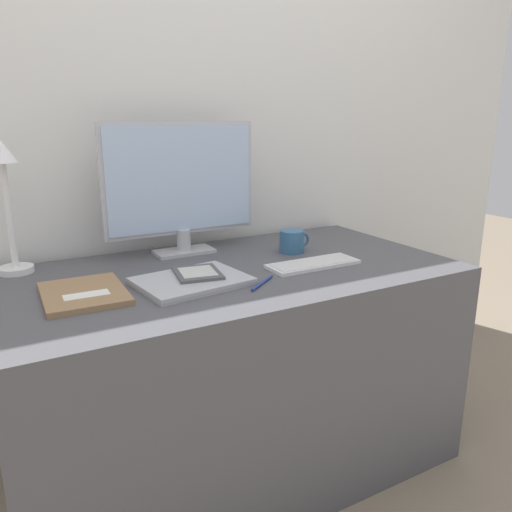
% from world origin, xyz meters
% --- Properties ---
extents(ground_plane, '(10.00, 10.00, 0.00)m').
position_xyz_m(ground_plane, '(0.00, 0.00, 0.00)').
color(ground_plane, gray).
extents(wall_back, '(3.60, 0.05, 2.40)m').
position_xyz_m(wall_back, '(0.00, 0.58, 1.20)').
color(wall_back, silver).
rests_on(wall_back, ground_plane).
extents(desk, '(1.44, 0.76, 0.72)m').
position_xyz_m(desk, '(0.00, 0.14, 0.36)').
color(desk, '#4C4C51').
rests_on(desk, ground_plane).
extents(monitor, '(0.55, 0.11, 0.46)m').
position_xyz_m(monitor, '(-0.07, 0.41, 0.97)').
color(monitor, '#B7B7BC').
rests_on(monitor, desk).
extents(keyboard, '(0.31, 0.11, 0.01)m').
position_xyz_m(keyboard, '(0.25, 0.04, 0.73)').
color(keyboard, silver).
rests_on(keyboard, desk).
extents(laptop, '(0.34, 0.27, 0.02)m').
position_xyz_m(laptop, '(-0.17, 0.06, 0.73)').
color(laptop, '#A3A3A8').
rests_on(laptop, desk).
extents(ereader, '(0.15, 0.17, 0.01)m').
position_xyz_m(ereader, '(-0.15, 0.08, 0.74)').
color(ereader, '#4C4C51').
rests_on(ereader, laptop).
extents(desk_lamp, '(0.11, 0.11, 0.42)m').
position_xyz_m(desk_lamp, '(-0.62, 0.44, 0.99)').
color(desk_lamp, white).
rests_on(desk_lamp, desk).
extents(notebook, '(0.22, 0.28, 0.02)m').
position_xyz_m(notebook, '(-0.47, 0.11, 0.73)').
color(notebook, '#93704C').
rests_on(notebook, desk).
extents(coffee_mug, '(0.12, 0.09, 0.08)m').
position_xyz_m(coffee_mug, '(0.28, 0.22, 0.76)').
color(coffee_mug, '#336089').
rests_on(coffee_mug, desk).
extents(pen, '(0.12, 0.09, 0.01)m').
position_xyz_m(pen, '(0.01, -0.04, 0.73)').
color(pen, navy).
rests_on(pen, desk).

